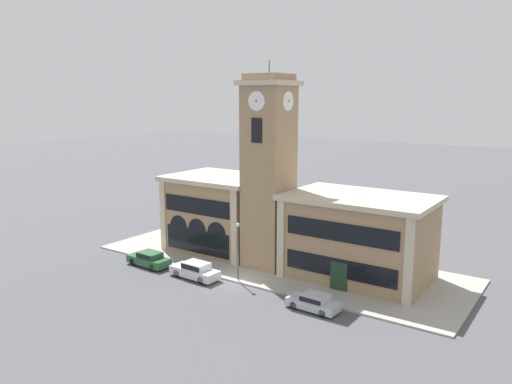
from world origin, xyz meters
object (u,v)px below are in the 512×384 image
at_px(parked_car_near, 149,259).
at_px(parked_car_mid, 195,270).
at_px(street_lamp, 238,242).
at_px(parked_car_far, 314,302).
at_px(fire_hydrant, 208,267).

height_order(parked_car_near, parked_car_mid, parked_car_mid).
relative_size(parked_car_near, street_lamp, 0.88).
bearing_deg(parked_car_near, parked_car_far, -177.83).
bearing_deg(parked_car_far, parked_car_mid, 2.17).
relative_size(parked_car_near, fire_hydrant, 5.29).
height_order(parked_car_near, fire_hydrant, parked_car_near).
bearing_deg(parked_car_mid, street_lamp, -155.84).
bearing_deg(parked_car_mid, fire_hydrant, -88.69).
distance_m(street_lamp, fire_hydrant, 4.81).
bearing_deg(parked_car_mid, parked_car_far, -177.83).
xyz_separation_m(parked_car_near, street_lamp, (9.67, 1.50, 2.89)).
distance_m(parked_car_near, parked_car_far, 18.05).
bearing_deg(parked_car_mid, parked_car_near, 2.16).
relative_size(parked_car_mid, parked_car_far, 1.18).
bearing_deg(parked_car_far, street_lamp, -8.00).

